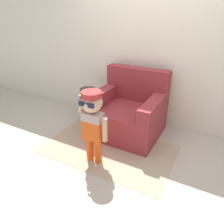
# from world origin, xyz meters

# --- Properties ---
(ground_plane) EXTENTS (10.00, 10.00, 0.00)m
(ground_plane) POSITION_xyz_m (0.00, 0.00, 0.00)
(ground_plane) COLOR #BCB29E
(wall_back) EXTENTS (10.00, 0.05, 2.60)m
(wall_back) POSITION_xyz_m (0.00, 0.83, 1.30)
(wall_back) COLOR beige
(wall_back) RESTS_ON ground_plane
(armchair) EXTENTS (1.01, 0.92, 0.97)m
(armchair) POSITION_xyz_m (-0.12, 0.33, 0.34)
(armchair) COLOR maroon
(armchair) RESTS_ON ground_plane
(person_child) EXTENTS (0.39, 0.30, 0.96)m
(person_child) POSITION_xyz_m (-0.20, -0.56, 0.64)
(person_child) COLOR #E05119
(person_child) RESTS_ON ground_plane
(side_table) EXTENTS (0.28, 0.28, 0.54)m
(side_table) POSITION_xyz_m (-0.96, 0.45, 0.33)
(side_table) COLOR #333333
(side_table) RESTS_ON ground_plane
(rug) EXTENTS (1.81, 1.09, 0.01)m
(rug) POSITION_xyz_m (-0.16, -0.26, 0.00)
(rug) COLOR tan
(rug) RESTS_ON ground_plane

